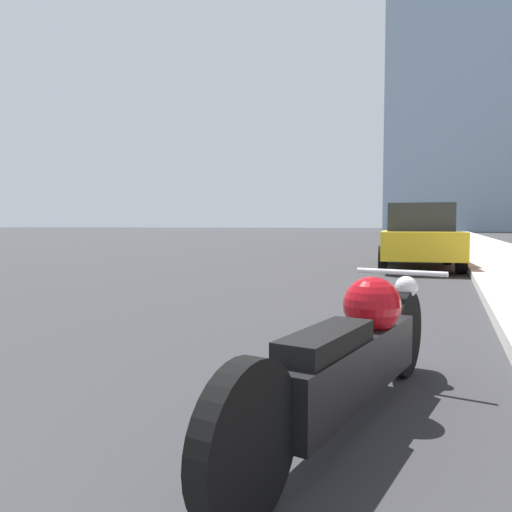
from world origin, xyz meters
name	(u,v)px	position (x,y,z in m)	size (l,w,h in m)	color
sidewalk	(472,239)	(4.92, 40.00, 0.07)	(2.64, 240.00, 0.15)	#B2ADA3
distant_tower	(450,41)	(3.06, 100.76, 34.68)	(20.74, 20.74, 69.36)	#8CA5BC
motorcycle	(355,354)	(2.65, 3.52, 0.38)	(0.78, 2.69, 0.78)	black
parked_car_yellow	(418,237)	(2.46, 14.04, 0.80)	(2.23, 4.61, 1.61)	gold
parked_car_red	(432,230)	(2.50, 24.69, 0.84)	(1.85, 4.61, 1.71)	red
parked_car_silver	(437,229)	(2.53, 36.52, 0.82)	(2.15, 4.47, 1.64)	#BCBCC1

